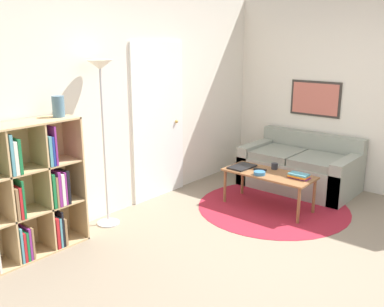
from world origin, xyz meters
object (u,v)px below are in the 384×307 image
at_px(floor_lamp, 101,90).
at_px(laptop, 242,167).
at_px(bookshelf, 19,196).
at_px(cup, 274,166).
at_px(bowl, 259,173).
at_px(coffee_table, 269,176).
at_px(vase_on_shelf, 58,106).
at_px(couch, 301,168).

distance_m(floor_lamp, laptop, 2.02).
bearing_deg(bookshelf, cup, -22.07).
bearing_deg(laptop, floor_lamp, 154.36).
bearing_deg(bowl, laptop, 70.43).
relative_size(coffee_table, cup, 13.63).
relative_size(bowl, cup, 1.74).
relative_size(floor_lamp, vase_on_shelf, 8.92).
bearing_deg(vase_on_shelf, bookshelf, 179.39).
relative_size(bookshelf, cup, 16.03).
xyz_separation_m(bookshelf, floor_lamp, (0.99, -0.02, 0.89)).
bearing_deg(floor_lamp, laptop, -25.64).
xyz_separation_m(couch, coffee_table, (-0.97, -0.04, 0.13)).
bearing_deg(cup, bowl, 176.07).
relative_size(couch, coffee_table, 1.37).
distance_m(couch, bowl, 1.12).
relative_size(bookshelf, coffee_table, 1.18).
distance_m(coffee_table, cup, 0.20).
height_order(coffee_table, vase_on_shelf, vase_on_shelf).
height_order(laptop, bowl, bowl).
height_order(floor_lamp, bowl, floor_lamp).
bearing_deg(couch, laptop, 161.30).
height_order(bookshelf, floor_lamp, floor_lamp).
height_order(coffee_table, cup, cup).
distance_m(laptop, cup, 0.40).
bearing_deg(floor_lamp, bookshelf, 178.92).
bearing_deg(couch, bookshelf, 162.70).
distance_m(bowl, cup, 0.32).
relative_size(bookshelf, couch, 0.86).
height_order(floor_lamp, cup, floor_lamp).
height_order(bookshelf, vase_on_shelf, vase_on_shelf).
bearing_deg(laptop, bowl, -109.57).
relative_size(bookshelf, laptop, 3.60).
bearing_deg(couch, bowl, 179.57).
distance_m(bookshelf, laptop, 2.67).
distance_m(coffee_table, bowl, 0.16).
relative_size(coffee_table, laptop, 3.06).
xyz_separation_m(bookshelf, cup, (2.75, -1.12, -0.13)).
xyz_separation_m(couch, vase_on_shelf, (-3.06, 1.10, 1.12)).
distance_m(bookshelf, cup, 2.97).
height_order(laptop, cup, cup).
bearing_deg(cup, floor_lamp, 148.09).
relative_size(coffee_table, vase_on_shelf, 5.39).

